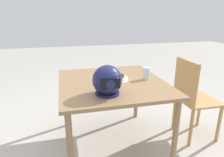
{
  "coord_description": "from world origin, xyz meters",
  "views": [
    {
      "loc": [
        0.45,
        1.82,
        1.35
      ],
      "look_at": [
        -0.01,
        -0.03,
        0.73
      ],
      "focal_mm": 32.09,
      "sensor_mm": 36.0,
      "label": 1
    }
  ],
  "objects_px": {
    "chair_side": "(192,95)",
    "motorcycle_helmet": "(107,81)",
    "drinking_glass": "(146,73)",
    "pizza": "(113,77)",
    "dining_table": "(112,88)"
  },
  "relations": [
    {
      "from": "dining_table",
      "to": "chair_side",
      "type": "height_order",
      "value": "chair_side"
    },
    {
      "from": "pizza",
      "to": "drinking_glass",
      "type": "bearing_deg",
      "value": 168.03
    },
    {
      "from": "chair_side",
      "to": "motorcycle_helmet",
      "type": "bearing_deg",
      "value": 13.14
    },
    {
      "from": "dining_table",
      "to": "chair_side",
      "type": "bearing_deg",
      "value": 174.73
    },
    {
      "from": "drinking_glass",
      "to": "chair_side",
      "type": "relative_size",
      "value": 0.14
    },
    {
      "from": "motorcycle_helmet",
      "to": "pizza",
      "type": "bearing_deg",
      "value": -110.28
    },
    {
      "from": "pizza",
      "to": "dining_table",
      "type": "bearing_deg",
      "value": 71.02
    },
    {
      "from": "motorcycle_helmet",
      "to": "chair_side",
      "type": "relative_size",
      "value": 0.27
    },
    {
      "from": "dining_table",
      "to": "motorcycle_helmet",
      "type": "relative_size",
      "value": 4.41
    },
    {
      "from": "drinking_glass",
      "to": "chair_side",
      "type": "bearing_deg",
      "value": 172.63
    },
    {
      "from": "motorcycle_helmet",
      "to": "drinking_glass",
      "type": "relative_size",
      "value": 2.02
    },
    {
      "from": "motorcycle_helmet",
      "to": "chair_side",
      "type": "xyz_separation_m",
      "value": [
        -0.99,
        -0.23,
        -0.32
      ]
    },
    {
      "from": "dining_table",
      "to": "pizza",
      "type": "height_order",
      "value": "pizza"
    },
    {
      "from": "dining_table",
      "to": "drinking_glass",
      "type": "relative_size",
      "value": 8.91
    },
    {
      "from": "motorcycle_helmet",
      "to": "dining_table",
      "type": "bearing_deg",
      "value": -110.51
    }
  ]
}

